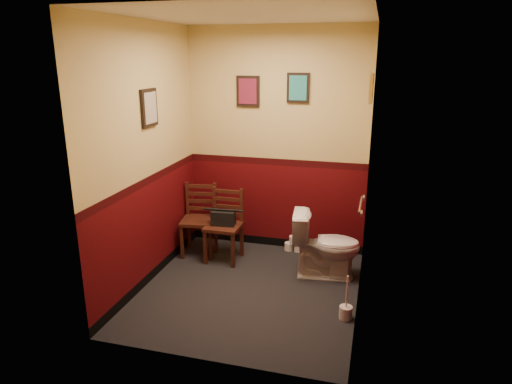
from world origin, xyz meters
TOP-DOWN VIEW (x-y plane):
  - floor at (0.00, 0.00)m, footprint 2.20×2.40m
  - ceiling at (0.00, 0.00)m, footprint 2.20×2.40m
  - wall_back at (0.00, 1.20)m, footprint 2.20×0.00m
  - wall_front at (0.00, -1.20)m, footprint 2.20×0.00m
  - wall_left at (-1.10, 0.00)m, footprint 0.00×2.40m
  - wall_right at (1.10, 0.00)m, footprint 0.00×2.40m
  - grab_bar at (1.07, 0.25)m, footprint 0.05×0.56m
  - framed_print_back_a at (-0.35, 1.18)m, footprint 0.28×0.04m
  - framed_print_back_b at (0.25, 1.18)m, footprint 0.26×0.04m
  - framed_print_left at (-1.08, 0.10)m, footprint 0.04×0.30m
  - framed_print_right at (1.08, 0.60)m, footprint 0.04×0.34m
  - toilet at (0.72, 0.53)m, footprint 0.78×0.49m
  - toilet_brush at (1.01, -0.29)m, footprint 0.12×0.12m
  - chair_left at (-0.86, 0.76)m, footprint 0.46×0.46m
  - chair_right at (-0.50, 0.67)m, footprint 0.40×0.40m
  - handbag at (-0.50, 0.63)m, footprint 0.29×0.16m
  - tp_stack at (0.26, 1.10)m, footprint 0.23×0.12m

SIDE VIEW (x-z plane):
  - floor at x=0.00m, z-range 0.00..0.00m
  - toilet_brush at x=1.01m, z-range -0.15..0.29m
  - tp_stack at x=0.26m, z-range -0.02..0.18m
  - toilet at x=0.72m, z-range 0.00..0.73m
  - chair_right at x=-0.50m, z-range 0.00..0.85m
  - chair_left at x=-0.86m, z-range 0.00..0.86m
  - handbag at x=-0.50m, z-range 0.43..0.63m
  - grab_bar at x=1.07m, z-range 0.92..0.98m
  - wall_back at x=0.00m, z-range 0.00..2.70m
  - wall_front at x=0.00m, z-range 0.00..2.70m
  - wall_left at x=-1.10m, z-range 0.00..2.70m
  - wall_right at x=1.10m, z-range 0.00..2.70m
  - framed_print_left at x=-1.08m, z-range 1.66..2.04m
  - framed_print_back_a at x=-0.35m, z-range 1.77..2.13m
  - framed_print_back_b at x=0.25m, z-range 1.83..2.17m
  - framed_print_right at x=1.08m, z-range 1.91..2.19m
  - ceiling at x=0.00m, z-range 2.70..2.70m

